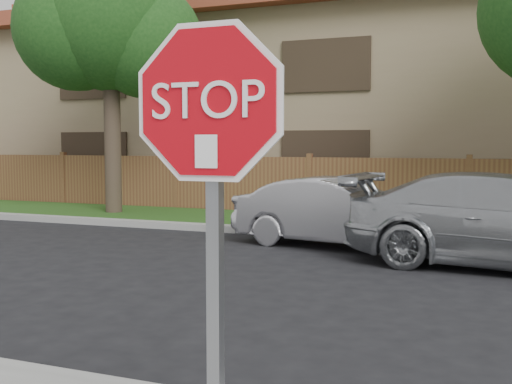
% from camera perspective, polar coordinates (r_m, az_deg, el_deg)
% --- Properties ---
extents(far_curb, '(70.00, 0.30, 0.15)m').
position_cam_1_polar(far_curb, '(12.26, 19.11, -4.49)').
color(far_curb, gray).
rests_on(far_curb, ground).
extents(grass_strip, '(70.00, 3.00, 0.12)m').
position_cam_1_polar(grass_strip, '(13.89, 19.34, -3.51)').
color(grass_strip, '#1E4714').
rests_on(grass_strip, ground).
extents(fence, '(70.00, 0.12, 1.60)m').
position_cam_1_polar(fence, '(15.40, 19.59, 0.03)').
color(fence, brown).
rests_on(fence, ground).
extents(apartment_building, '(35.20, 9.20, 7.20)m').
position_cam_1_polar(apartment_building, '(21.01, 20.18, 8.63)').
color(apartment_building, '#907C59').
rests_on(apartment_building, ground).
extents(tree_left, '(4.80, 3.90, 7.78)m').
position_cam_1_polar(tree_left, '(16.75, -13.92, 15.72)').
color(tree_left, '#382B21').
rests_on(tree_left, ground).
extents(stop_sign, '(1.01, 0.13, 2.55)m').
position_cam_1_polar(stop_sign, '(2.74, -4.35, 1.78)').
color(stop_sign, gray).
rests_on(stop_sign, sidewalk_near).
extents(sedan_left, '(4.15, 1.97, 1.31)m').
position_cam_1_polar(sedan_left, '(11.49, 7.86, -1.94)').
color(sedan_left, '#B1B0B4').
rests_on(sedan_left, ground).
extents(sedan_right, '(5.34, 2.58, 1.50)m').
position_cam_1_polar(sedan_right, '(10.24, 23.09, -2.56)').
color(sedan_right, '#A3A6AA').
rests_on(sedan_right, ground).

